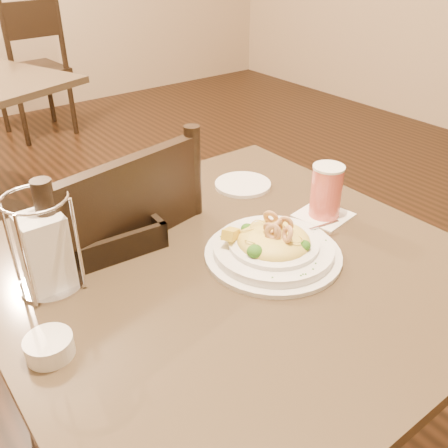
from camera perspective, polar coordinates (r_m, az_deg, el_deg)
main_table at (r=1.15m, az=0.63°, el=-13.73°), size 0.90×0.90×0.72m
dining_chair_near at (r=1.29m, az=-12.93°, el=-8.26°), size 0.49×0.49×0.93m
dining_chair_far at (r=3.79m, az=-21.07°, el=16.63°), size 0.45×0.45×0.93m
pasta_bowl at (r=1.01m, az=5.64°, el=-2.52°), size 0.31×0.28×0.09m
drink_glass at (r=1.15m, az=11.60°, el=3.64°), size 0.13×0.13×0.13m
bread_basket at (r=1.08m, az=-13.22°, el=-1.22°), size 0.21×0.18×0.06m
napkin_caddy at (r=0.95m, az=-19.79°, el=-2.74°), size 0.12×0.12×0.19m
side_plate at (r=1.30m, az=2.17°, el=4.54°), size 0.18×0.18×0.01m
butter_ramekin at (r=0.84m, az=-19.34°, el=-13.09°), size 0.10×0.10×0.03m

